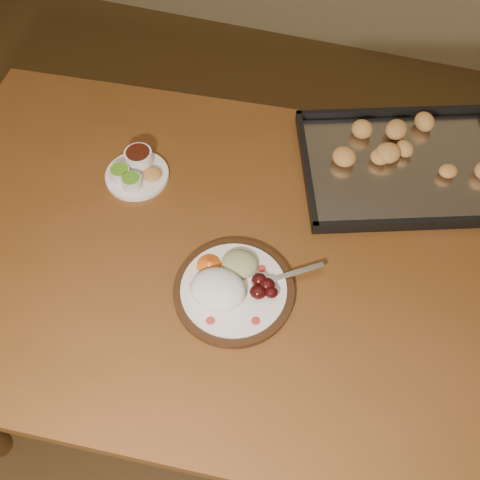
% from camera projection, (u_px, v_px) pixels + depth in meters
% --- Properties ---
extents(ground, '(4.00, 4.00, 0.00)m').
position_uv_depth(ground, '(222.00, 434.00, 1.66)').
color(ground, '#4E371B').
rests_on(ground, ground).
extents(dining_table, '(1.57, 1.03, 0.75)m').
position_uv_depth(dining_table, '(245.00, 273.00, 1.22)').
color(dining_table, brown).
rests_on(dining_table, ground).
extents(dinner_plate, '(0.29, 0.24, 0.06)m').
position_uv_depth(dinner_plate, '(231.00, 287.00, 1.07)').
color(dinner_plate, black).
rests_on(dinner_plate, dining_table).
extents(condiment_saucer, '(0.15, 0.15, 0.05)m').
position_uv_depth(condiment_saucer, '(136.00, 171.00, 1.24)').
color(condiment_saucer, white).
rests_on(condiment_saucer, dining_table).
extents(baking_tray, '(0.57, 0.49, 0.05)m').
position_uv_depth(baking_tray, '(405.00, 165.00, 1.25)').
color(baking_tray, black).
rests_on(baking_tray, dining_table).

